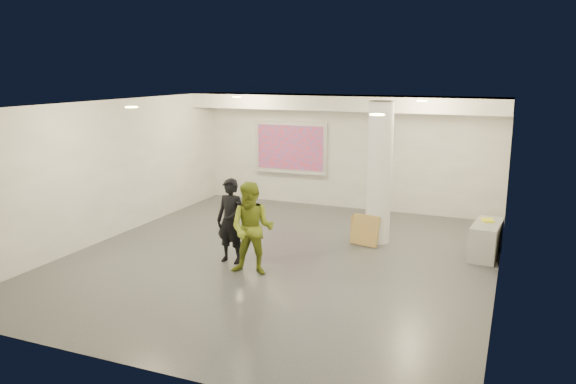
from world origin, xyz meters
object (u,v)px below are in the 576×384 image
at_px(projection_screen, 290,148).
at_px(woman, 231,221).
at_px(credenza, 486,240).
at_px(man, 252,229).
at_px(column, 379,173).

xyz_separation_m(projection_screen, woman, (0.82, -5.01, -0.71)).
xyz_separation_m(credenza, man, (-3.85, -2.62, 0.50)).
bearing_deg(man, credenza, 24.95).
height_order(projection_screen, man, projection_screen).
bearing_deg(column, credenza, -4.12).
bearing_deg(man, projection_screen, 95.91).
relative_size(credenza, woman, 0.72).
height_order(column, projection_screen, column).
bearing_deg(woman, credenza, 29.37).
bearing_deg(woman, column, 49.28).
height_order(credenza, woman, woman).
bearing_deg(woman, man, -29.39).
bearing_deg(column, man, -120.36).
relative_size(credenza, man, 0.70).
xyz_separation_m(column, projection_screen, (-3.10, 2.65, 0.03)).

